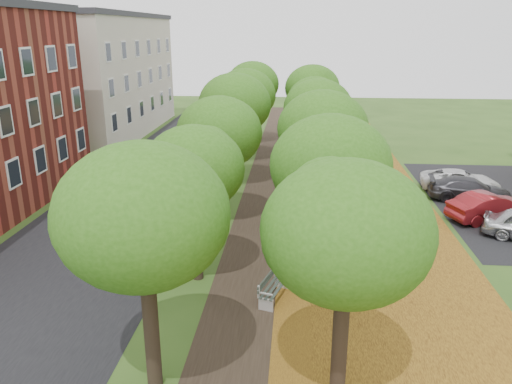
% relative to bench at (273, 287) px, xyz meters
% --- Properties ---
extents(street_asphalt, '(8.00, 70.00, 0.01)m').
position_rel_bench_xyz_m(street_asphalt, '(-8.20, 10.29, -0.45)').
color(street_asphalt, black).
rests_on(street_asphalt, ground).
extents(footpath, '(3.20, 70.00, 0.01)m').
position_rel_bench_xyz_m(footpath, '(-0.70, 10.29, -0.44)').
color(footpath, black).
rests_on(footpath, ground).
extents(leaf_verge, '(7.50, 70.00, 0.01)m').
position_rel_bench_xyz_m(leaf_verge, '(4.30, 10.29, -0.44)').
color(leaf_verge, '#A1701D').
rests_on(leaf_verge, ground).
extents(tree_row_west, '(4.00, 34.00, 6.30)m').
position_rel_bench_xyz_m(tree_row_west, '(-2.90, 10.29, 4.12)').
color(tree_row_west, black).
rests_on(tree_row_west, ground).
extents(tree_row_east, '(4.00, 34.00, 6.30)m').
position_rel_bench_xyz_m(tree_row_east, '(1.90, 10.29, 4.12)').
color(tree_row_east, black).
rests_on(tree_row_east, ground).
extents(building_cream, '(10.30, 20.30, 10.40)m').
position_rel_bench_xyz_m(building_cream, '(-17.70, 28.29, 4.76)').
color(building_cream, beige).
rests_on(building_cream, ground).
extents(bench, '(1.03, 1.90, 0.86)m').
position_rel_bench_xyz_m(bench, '(0.00, 0.00, 0.00)').
color(bench, '#2D3831').
rests_on(bench, ground).
extents(car_red, '(4.45, 2.92, 1.39)m').
position_rel_bench_xyz_m(car_red, '(10.30, 8.47, 0.24)').
color(car_red, maroon).
rests_on(car_red, ground).
extents(car_grey, '(4.59, 2.43, 1.27)m').
position_rel_bench_xyz_m(car_grey, '(10.30, 11.48, 0.19)').
color(car_grey, '#303035').
rests_on(car_grey, ground).
extents(car_white, '(4.66, 2.63, 1.23)m').
position_rel_bench_xyz_m(car_white, '(10.30, 13.20, 0.17)').
color(car_white, silver).
rests_on(car_white, ground).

